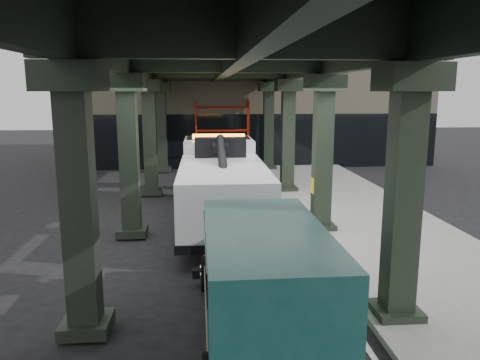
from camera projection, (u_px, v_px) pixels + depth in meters
name	position (u px, v px, depth m)	size (l,w,h in m)	color
ground	(246.00, 256.00, 13.03)	(90.00, 90.00, 0.00)	black
sidewalk	(377.00, 228.00, 15.33)	(5.00, 40.00, 0.15)	gray
lane_stripe	(293.00, 233.00, 15.12)	(0.12, 38.00, 0.01)	silver
viaduct	(227.00, 59.00, 13.93)	(7.40, 32.00, 6.40)	black
building	(248.00, 99.00, 32.02)	(22.00, 10.00, 8.00)	#C6B793
scaffolding	(222.00, 134.00, 26.97)	(3.08, 0.88, 4.00)	red
tow_truck	(221.00, 180.00, 16.08)	(2.88, 9.36, 3.06)	black
towed_van	(262.00, 279.00, 8.37)	(2.26, 5.53, 2.24)	#134643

